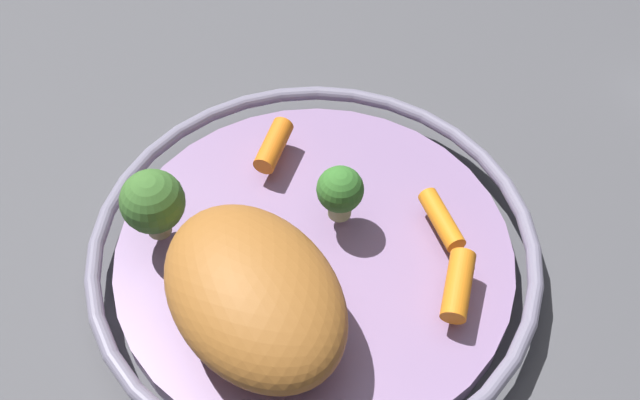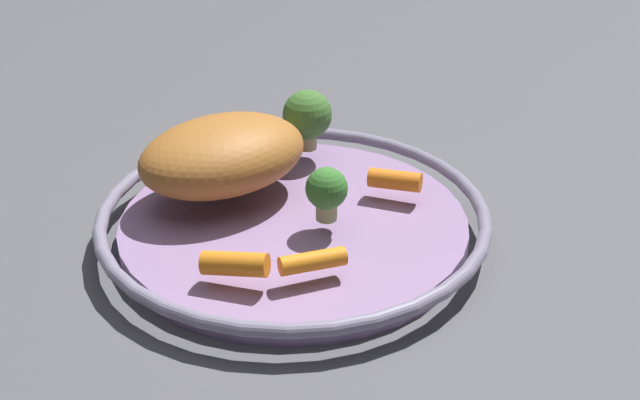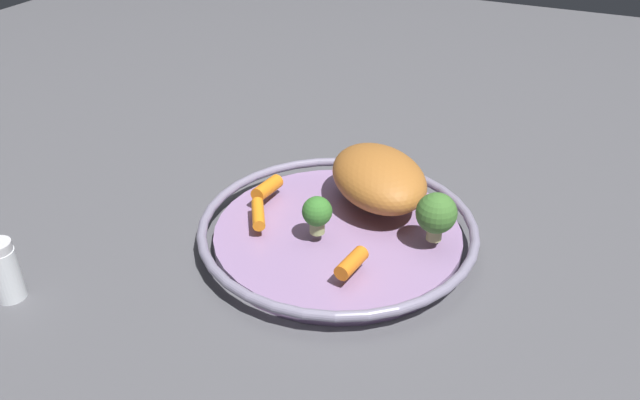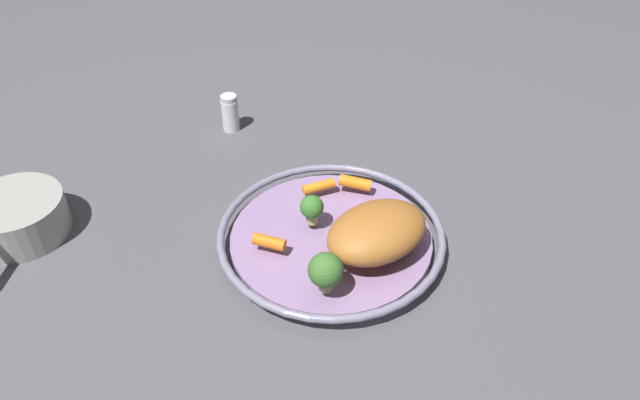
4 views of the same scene
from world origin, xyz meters
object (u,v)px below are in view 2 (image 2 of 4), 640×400
object	(u,v)px
broccoli_floret_small	(327,190)
baby_carrot_right	(235,264)
serving_bowl	(294,222)
baby_carrot_back	(313,261)
roast_chicken_piece	(223,155)
broccoli_floret_edge	(307,116)
baby_carrot_near_rim	(395,180)

from	to	relation	value
broccoli_floret_small	baby_carrot_right	bearing A→B (deg)	-28.63
serving_bowl	baby_carrot_right	distance (m)	0.12
baby_carrot_back	roast_chicken_piece	bearing A→B (deg)	-137.63
baby_carrot_right	baby_carrot_back	distance (m)	0.06
serving_bowl	broccoli_floret_edge	bearing A→B (deg)	-173.80
baby_carrot_right	serving_bowl	bearing A→B (deg)	169.30
serving_bowl	roast_chicken_piece	bearing A→B (deg)	-110.21
broccoli_floret_edge	serving_bowl	bearing A→B (deg)	6.20
baby_carrot_right	baby_carrot_back	xyz separation A→B (m)	(-0.02, 0.06, -0.00)
broccoli_floret_small	broccoli_floret_edge	bearing A→B (deg)	-161.10
roast_chicken_piece	broccoli_floret_edge	xyz separation A→B (m)	(-0.09, 0.06, 0.00)
serving_bowl	broccoli_floret_small	size ratio (longest dim) A/B	7.24
roast_chicken_piece	broccoli_floret_small	bearing A→B (deg)	69.13
baby_carrot_right	broccoli_floret_small	world-z (taller)	broccoli_floret_small
broccoli_floret_edge	roast_chicken_piece	bearing A→B (deg)	-32.12
baby_carrot_near_rim	baby_carrot_back	size ratio (longest dim) A/B	0.90
baby_carrot_near_rim	serving_bowl	bearing A→B (deg)	-57.79
baby_carrot_near_rim	baby_carrot_back	bearing A→B (deg)	-17.72
baby_carrot_right	broccoli_floret_edge	distance (m)	0.23
serving_bowl	broccoli_floret_small	bearing A→B (deg)	67.70
baby_carrot_right	broccoli_floret_small	bearing A→B (deg)	151.37
baby_carrot_right	broccoli_floret_edge	world-z (taller)	broccoli_floret_edge
broccoli_floret_small	serving_bowl	bearing A→B (deg)	-112.30
baby_carrot_right	broccoli_floret_edge	xyz separation A→B (m)	(-0.23, 0.01, 0.03)
baby_carrot_near_rim	roast_chicken_piece	bearing A→B (deg)	-80.38
baby_carrot_back	baby_carrot_near_rim	bearing A→B (deg)	162.28
baby_carrot_near_rim	broccoli_floret_small	distance (m)	0.09
roast_chicken_piece	baby_carrot_right	xyz separation A→B (m)	(0.14, 0.05, -0.02)
baby_carrot_near_rim	broccoli_floret_small	world-z (taller)	broccoli_floret_small
baby_carrot_near_rim	baby_carrot_right	bearing A→B (deg)	-32.51
baby_carrot_back	baby_carrot_right	bearing A→B (deg)	-72.15
broccoli_floret_edge	baby_carrot_right	bearing A→B (deg)	-2.00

